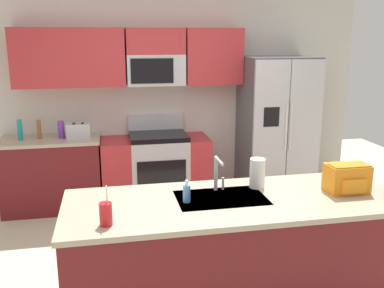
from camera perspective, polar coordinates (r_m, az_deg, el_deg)
The scene contains 15 objects.
ground_plane at distance 4.11m, azimuth 1.07°, elevation -16.45°, with size 9.00×9.00×0.00m, color beige.
kitchen_wall_unit at distance 5.61m, azimuth -4.90°, elevation 7.71°, with size 5.20×0.43×2.60m.
back_counter at distance 5.55m, azimuth -18.12°, elevation -3.80°, with size 1.19×0.63×0.90m.
range_oven at distance 5.54m, azimuth -4.84°, elevation -3.26°, with size 1.36×0.61×1.10m.
refrigerator at distance 5.74m, azimuth 11.19°, elevation 2.11°, with size 0.90×0.76×1.85m.
island_counter at distance 3.45m, azimuth 5.65°, elevation -14.24°, with size 2.56×0.93×0.90m.
toaster at distance 5.33m, azimuth -14.90°, elevation 1.71°, with size 0.28×0.16×0.18m.
pepper_mill at distance 5.43m, azimuth -19.73°, elevation 1.85°, with size 0.05×0.05×0.23m, color brown.
bottle_purple at distance 5.40m, azimuth -17.05°, elevation 1.86°, with size 0.08×0.08×0.21m, color purple.
bottle_teal at distance 5.44m, azimuth -21.98°, elevation 1.74°, with size 0.06×0.06×0.24m, color teal.
sink_faucet at distance 3.36m, azimuth 3.42°, elevation -3.61°, with size 0.08×0.21×0.28m.
drink_cup_red at distance 2.85m, azimuth -11.43°, elevation -9.12°, with size 0.08×0.08×0.27m.
soap_dispenser at distance 3.17m, azimuth -0.72°, elevation -6.60°, with size 0.06×0.06×0.17m.
paper_towel_roll at distance 3.49m, azimuth 8.70°, elevation -3.86°, with size 0.12×0.12×0.24m, color white.
backpack at distance 3.57m, azimuth 20.01°, elevation -4.25°, with size 0.32×0.22×0.23m.
Camera 1 is at (-0.77, -3.46, 2.08)m, focal length 39.97 mm.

